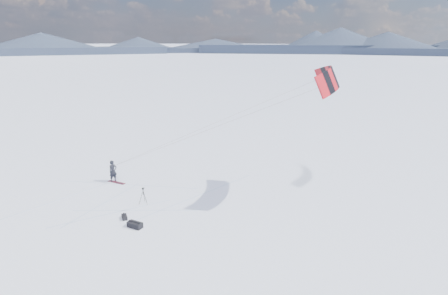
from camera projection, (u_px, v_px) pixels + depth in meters
The scene contains 9 objects.
ground at pixel (115, 202), 26.56m from camera, with size 1800.00×1800.00×0.00m, color white.
horizon_hills at pixel (110, 150), 25.49m from camera, with size 704.00×704.00×9.18m.
snow_tracks at pixel (104, 202), 26.57m from camera, with size 14.76×10.25×0.01m.
snowkiter at pixel (114, 182), 30.33m from camera, with size 0.65×0.43×1.80m, color black.
snowboard at pixel (117, 182), 30.11m from camera, with size 1.62×0.30×0.04m, color maroon.
tripod at pixel (143, 193), 26.10m from camera, with size 0.55×0.62×1.19m.
gear_bag_a at pixel (135, 225), 22.89m from camera, with size 0.95×0.46×0.42m.
gear_bag_b at pixel (124, 217), 24.03m from camera, with size 0.69×0.64×0.29m.
power_kite at pixel (327, 79), 24.40m from camera, with size 16.72×7.16×8.17m.
Camera 1 is at (18.65, -17.59, 11.11)m, focal length 30.00 mm.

